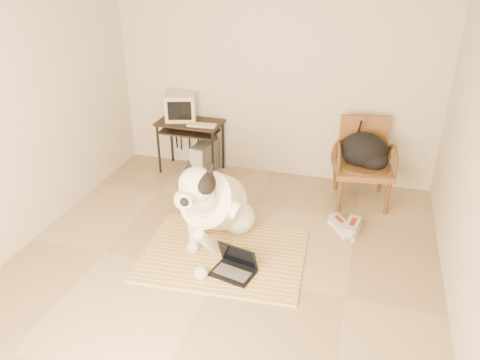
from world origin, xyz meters
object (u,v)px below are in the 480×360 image
at_px(backpack, 365,152).
at_px(crt_monitor, 181,106).
at_px(pc_tower, 205,159).
at_px(rattan_chair, 363,162).
at_px(computer_desk, 190,129).
at_px(laptop, 235,266).
at_px(dog, 214,204).

bearing_deg(backpack, crt_monitor, 173.22).
relative_size(pc_tower, rattan_chair, 0.50).
bearing_deg(computer_desk, rattan_chair, -4.23).
bearing_deg(backpack, computer_desk, 174.81).
bearing_deg(crt_monitor, laptop, -56.68).
height_order(dog, crt_monitor, dog).
height_order(crt_monitor, backpack, crt_monitor).
xyz_separation_m(dog, pc_tower, (-0.62, 1.41, -0.20)).
distance_m(crt_monitor, pc_tower, 0.73).
distance_m(dog, backpack, 1.87).
relative_size(crt_monitor, backpack, 0.85).
bearing_deg(laptop, pc_tower, 117.31).
bearing_deg(backpack, laptop, -120.57).
bearing_deg(laptop, dog, 126.65).
height_order(dog, backpack, dog).
height_order(computer_desk, crt_monitor, crt_monitor).
distance_m(pc_tower, backpack, 2.04).
bearing_deg(rattan_chair, dog, -136.65).
distance_m(laptop, crt_monitor, 2.52).
height_order(laptop, crt_monitor, crt_monitor).
bearing_deg(computer_desk, backpack, -5.19).
xyz_separation_m(pc_tower, backpack, (1.99, -0.16, 0.41)).
bearing_deg(laptop, computer_desk, 121.44).
distance_m(dog, crt_monitor, 1.86).
relative_size(laptop, rattan_chair, 0.45).
height_order(computer_desk, backpack, backpack).
distance_m(computer_desk, crt_monitor, 0.31).
bearing_deg(dog, rattan_chair, 43.35).
height_order(computer_desk, rattan_chair, rattan_chair).
relative_size(laptop, crt_monitor, 0.94).
relative_size(crt_monitor, pc_tower, 0.96).
height_order(dog, pc_tower, dog).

